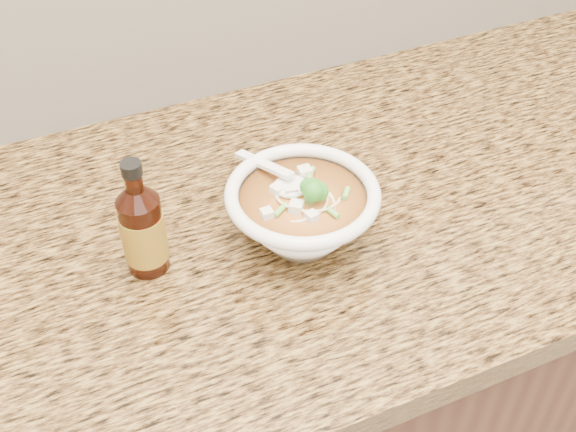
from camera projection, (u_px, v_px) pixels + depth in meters
name	position (u px, v px, depth m)	size (l,w,h in m)	color
cabinet	(277.00, 401.00, 1.31)	(4.00, 0.65, 0.86)	#34190F
counter_slab	(273.00, 221.00, 1.01)	(4.00, 0.68, 0.04)	olive
soup_bowl	(302.00, 214.00, 0.92)	(0.20, 0.22, 0.11)	white
hot_sauce_bottle	(143.00, 230.00, 0.88)	(0.06, 0.06, 0.17)	#351007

